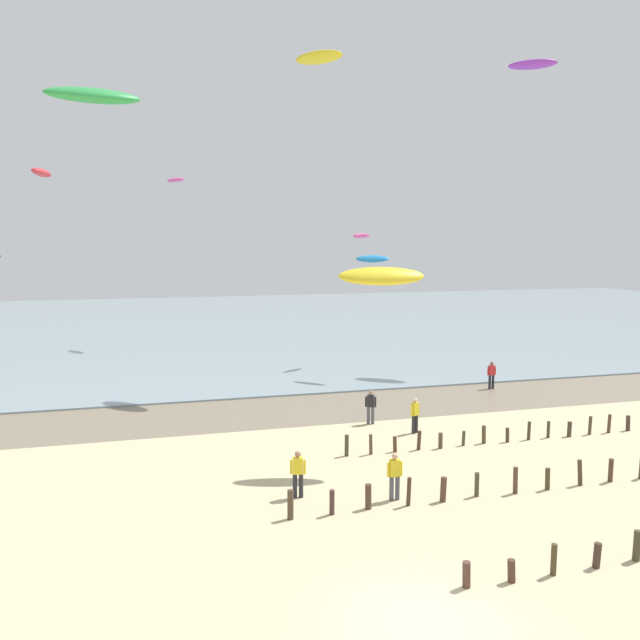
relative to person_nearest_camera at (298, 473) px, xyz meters
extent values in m
plane|color=#C6B58C|center=(1.08, -8.41, -0.92)|extent=(160.00, 160.00, 0.00)
cube|color=#7A6D59|center=(1.08, 12.02, -0.91)|extent=(120.00, 6.49, 0.01)
cube|color=#7F939E|center=(1.08, 50.27, -0.87)|extent=(160.00, 70.00, 0.10)
cylinder|color=#4E332B|center=(2.84, -7.27, -0.56)|extent=(0.24, 0.24, 0.73)
cylinder|color=#493125|center=(4.14, -7.34, -0.60)|extent=(0.24, 0.21, 0.64)
cylinder|color=#453924|center=(5.47, -7.32, -0.47)|extent=(0.18, 0.19, 0.91)
cylinder|color=#403027|center=(6.91, -7.27, -0.56)|extent=(0.24, 0.22, 0.73)
cylinder|color=#413B2A|center=(8.30, -7.22, -0.47)|extent=(0.25, 0.23, 0.90)
cylinder|color=#4A3B2B|center=(-0.68, -1.75, -0.42)|extent=(0.22, 0.23, 1.00)
cylinder|color=#45302C|center=(0.74, -1.78, -0.48)|extent=(0.18, 0.22, 0.88)
cylinder|color=#483528|center=(2.08, -1.65, -0.48)|extent=(0.23, 0.22, 0.88)
cylinder|color=#413025|center=(3.53, -1.77, -0.41)|extent=(0.17, 0.17, 1.02)
cylinder|color=#4C3526|center=(4.85, -1.75, -0.47)|extent=(0.25, 0.22, 0.89)
cylinder|color=#433C29|center=(6.23, -1.63, -0.48)|extent=(0.18, 0.18, 0.89)
cylinder|color=#4D382B|center=(7.72, -1.76, -0.42)|extent=(0.19, 0.17, 0.99)
cylinder|color=#423A22|center=(9.07, -1.76, -0.50)|extent=(0.20, 0.18, 0.83)
cylinder|color=#403426|center=(10.51, -1.68, -0.43)|extent=(0.21, 0.21, 0.99)
cylinder|color=#473428|center=(11.88, -1.69, -0.46)|extent=(0.20, 0.22, 0.92)
cylinder|color=#3F382B|center=(3.10, 3.93, -0.46)|extent=(0.18, 0.19, 0.93)
cylinder|color=#483A2C|center=(4.16, 3.84, -0.47)|extent=(0.17, 0.17, 0.89)
cylinder|color=#463423|center=(5.29, 3.89, -0.58)|extent=(0.18, 0.20, 0.69)
cylinder|color=#433023|center=(6.42, 3.87, -0.49)|extent=(0.20, 0.19, 0.86)
cylinder|color=#493C2A|center=(7.42, 3.79, -0.56)|extent=(0.20, 0.21, 0.72)
cylinder|color=#3F3C2C|center=(8.61, 3.91, -0.58)|extent=(0.17, 0.15, 0.67)
cylinder|color=#463C27|center=(9.64, 3.94, -0.50)|extent=(0.21, 0.19, 0.83)
cylinder|color=#403526|center=(10.77, 3.82, -0.58)|extent=(0.17, 0.18, 0.68)
cylinder|color=#3D3628|center=(11.93, 3.89, -0.49)|extent=(0.18, 0.17, 0.87)
cylinder|color=#3D3A2C|center=(12.98, 3.92, -0.52)|extent=(0.16, 0.16, 0.79)
cylinder|color=#3F3329|center=(14.05, 3.82, -0.56)|extent=(0.23, 0.22, 0.72)
cylinder|color=#443A24|center=(15.20, 3.84, -0.47)|extent=(0.18, 0.16, 0.90)
cylinder|color=#4E3926|center=(16.29, 3.86, -0.47)|extent=(0.20, 0.17, 0.90)
cylinder|color=#3F2F28|center=(17.41, 3.91, -0.55)|extent=(0.21, 0.20, 0.75)
cylinder|color=#232328|center=(0.11, -0.03, -0.48)|extent=(0.16, 0.16, 0.88)
cylinder|color=#232328|center=(-0.11, 0.03, -0.48)|extent=(0.16, 0.16, 0.88)
cube|color=yellow|center=(0.00, 0.00, 0.26)|extent=(0.41, 0.31, 0.60)
sphere|color=#9E7051|center=(0.00, 0.00, 0.68)|extent=(0.22, 0.22, 0.22)
cylinder|color=yellow|center=(0.23, -0.07, 0.21)|extent=(0.09, 0.09, 0.52)
cylinder|color=yellow|center=(-0.23, 0.07, 0.21)|extent=(0.09, 0.09, 0.52)
cylinder|color=#4C4C56|center=(3.14, -1.13, -0.48)|extent=(0.16, 0.16, 0.88)
cylinder|color=#4C4C56|center=(3.36, -1.15, -0.48)|extent=(0.16, 0.16, 0.88)
cube|color=yellow|center=(3.25, -1.14, 0.26)|extent=(0.37, 0.24, 0.60)
sphere|color=tan|center=(3.25, -1.14, 0.68)|extent=(0.22, 0.22, 0.22)
cylinder|color=yellow|center=(3.01, -1.12, 0.21)|extent=(0.09, 0.09, 0.52)
cylinder|color=yellow|center=(3.49, -1.15, 0.21)|extent=(0.09, 0.09, 0.52)
cylinder|color=#4C4C56|center=(5.88, 8.32, -0.48)|extent=(0.16, 0.16, 0.88)
cylinder|color=#4C4C56|center=(5.68, 8.41, -0.48)|extent=(0.16, 0.16, 0.88)
cube|color=black|center=(5.78, 8.37, 0.26)|extent=(0.42, 0.35, 0.60)
sphere|color=#9E7051|center=(5.78, 8.37, 0.68)|extent=(0.22, 0.22, 0.22)
cylinder|color=black|center=(6.00, 8.27, 0.21)|extent=(0.09, 0.09, 0.52)
cylinder|color=black|center=(5.56, 8.46, 0.21)|extent=(0.09, 0.09, 0.52)
cylinder|color=#232328|center=(7.38, 6.34, -0.48)|extent=(0.16, 0.16, 0.88)
cylinder|color=#232328|center=(7.18, 6.24, -0.48)|extent=(0.16, 0.16, 0.88)
cube|color=yellow|center=(7.28, 6.29, 0.26)|extent=(0.42, 0.36, 0.60)
sphere|color=beige|center=(7.28, 6.29, 0.68)|extent=(0.22, 0.22, 0.22)
cylinder|color=yellow|center=(7.50, 6.40, 0.21)|extent=(0.09, 0.09, 0.52)
cylinder|color=yellow|center=(7.07, 6.18, 0.21)|extent=(0.09, 0.09, 0.52)
cylinder|color=#232328|center=(15.82, 13.83, -0.48)|extent=(0.16, 0.16, 0.88)
cylinder|color=#232328|center=(15.60, 13.85, -0.48)|extent=(0.16, 0.16, 0.88)
cube|color=red|center=(15.71, 13.84, 0.26)|extent=(0.37, 0.24, 0.60)
sphere|color=brown|center=(15.71, 13.84, 0.68)|extent=(0.22, 0.22, 0.22)
cylinder|color=red|center=(15.95, 13.83, 0.21)|extent=(0.09, 0.09, 0.52)
cylinder|color=red|center=(15.47, 13.85, 0.21)|extent=(0.09, 0.09, 0.52)
ellipsoid|color=#2384D1|center=(9.78, 19.31, 7.03)|extent=(2.30, 2.22, 0.69)
ellipsoid|color=#E54C99|center=(-1.75, 37.11, 13.39)|extent=(1.90, 2.47, 0.50)
ellipsoid|color=#E54C99|center=(10.62, 23.98, 8.57)|extent=(1.95, 1.62, 0.51)
ellipsoid|color=yellow|center=(5.95, 18.72, 19.43)|extent=(3.16, 3.21, 0.94)
ellipsoid|color=green|center=(-6.72, 4.96, 13.68)|extent=(3.68, 1.81, 0.87)
ellipsoid|color=red|center=(-11.73, 30.68, 13.14)|extent=(1.59, 3.68, 0.78)
ellipsoid|color=purple|center=(22.63, 21.40, 20.80)|extent=(3.46, 3.00, 0.79)
ellipsoid|color=yellow|center=(4.24, 3.02, 6.81)|extent=(3.69, 2.02, 1.02)
camera|label=1|loc=(-5.40, -22.35, 8.28)|focal=37.40mm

